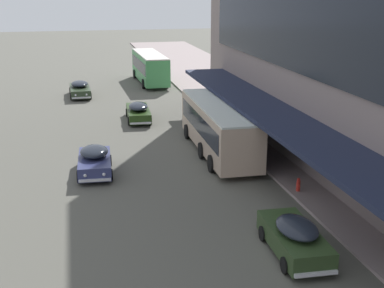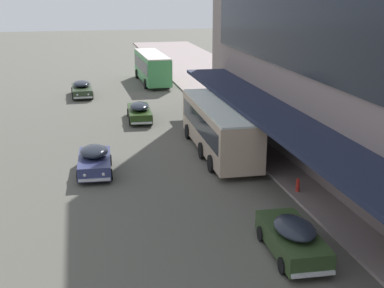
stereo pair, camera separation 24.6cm
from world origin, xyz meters
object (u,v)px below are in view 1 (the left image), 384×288
at_px(sedan_second_mid, 95,161).
at_px(transit_bus_kerbside_rear, 150,66).
at_px(sedan_lead_near, 80,89).
at_px(fire_hydrant, 298,185).
at_px(transit_bus_kerbside_front, 218,126).
at_px(sedan_far_back, 138,111).
at_px(sedan_lead_mid, 295,237).

bearing_deg(sedan_second_mid, transit_bus_kerbside_rear, 75.44).
bearing_deg(sedan_lead_near, fire_hydrant, -69.51).
bearing_deg(transit_bus_kerbside_front, sedan_far_back, 112.19).
distance_m(transit_bus_kerbside_front, sedan_lead_mid, 13.49).
height_order(transit_bus_kerbside_rear, fire_hydrant, transit_bus_kerbside_rear).
xyz_separation_m(transit_bus_kerbside_front, transit_bus_kerbside_rear, (-0.56, 25.73, 0.03)).
bearing_deg(fire_hydrant, transit_bus_kerbside_front, 106.20).
height_order(sedan_lead_mid, sedan_second_mid, sedan_second_mid).
bearing_deg(sedan_second_mid, sedan_lead_mid, -57.53).
relative_size(sedan_far_back, sedan_second_mid, 1.12).
bearing_deg(transit_bus_kerbside_rear, transit_bus_kerbside_front, -88.76).
xyz_separation_m(sedan_second_mid, fire_hydrant, (9.96, -5.37, -0.26)).
height_order(sedan_far_back, sedan_lead_near, sedan_far_back).
xyz_separation_m(sedan_far_back, fire_hydrant, (6.05, -16.98, -0.23)).
height_order(sedan_lead_near, sedan_second_mid, sedan_second_mid).
height_order(transit_bus_kerbside_front, sedan_lead_near, transit_bus_kerbside_front).
relative_size(transit_bus_kerbside_front, sedan_second_mid, 2.48).
xyz_separation_m(sedan_lead_near, sedan_second_mid, (0.33, -22.17, 0.03)).
xyz_separation_m(sedan_lead_near, sedan_lead_mid, (7.54, -33.50, 0.03)).
relative_size(sedan_far_back, sedan_lead_near, 0.99).
bearing_deg(fire_hydrant, sedan_second_mid, 151.65).
relative_size(sedan_lead_near, fire_hydrant, 7.12).
bearing_deg(transit_bus_kerbside_rear, fire_hydrant, -85.30).
distance_m(transit_bus_kerbside_front, sedan_far_back, 10.31).
height_order(transit_bus_kerbside_front, transit_bus_kerbside_rear, transit_bus_kerbside_rear).
xyz_separation_m(transit_bus_kerbside_rear, sedan_lead_mid, (-0.02, -39.17, -1.07)).
height_order(transit_bus_kerbside_front, sedan_far_back, transit_bus_kerbside_front).
height_order(sedan_far_back, sedan_lead_mid, sedan_lead_mid).
xyz_separation_m(transit_bus_kerbside_front, sedan_second_mid, (-7.78, -2.11, -1.04)).
bearing_deg(sedan_far_back, transit_bus_kerbside_rear, 78.46).
distance_m(transit_bus_kerbside_rear, sedan_second_mid, 28.78).
height_order(transit_bus_kerbside_rear, sedan_far_back, transit_bus_kerbside_rear).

